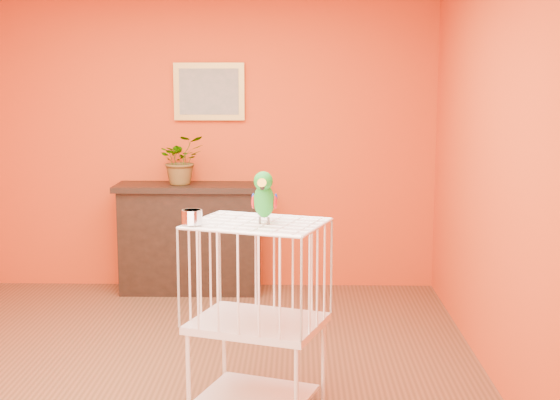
{
  "coord_description": "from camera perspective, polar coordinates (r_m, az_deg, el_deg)",
  "views": [
    {
      "loc": [
        0.78,
        -4.65,
        1.89
      ],
      "look_at": [
        0.68,
        -0.44,
        1.21
      ],
      "focal_mm": 50.0,
      "sensor_mm": 36.0,
      "label": 1
    }
  ],
  "objects": [
    {
      "name": "potted_plant",
      "position": [
        6.76,
        -7.26,
        2.51
      ],
      "size": [
        0.51,
        0.54,
        0.33
      ],
      "primitive_type": "imported",
      "rotation": [
        0.0,
        0.0,
        0.37
      ],
      "color": "#26722D",
      "rests_on": "console_cabinet"
    },
    {
      "name": "birdcage",
      "position": [
        4.43,
        -1.67,
        -8.32
      ],
      "size": [
        0.84,
        0.74,
        1.09
      ],
      "rotation": [
        0.0,
        0.0,
        -0.33
      ],
      "color": "white",
      "rests_on": "ground"
    },
    {
      "name": "room_shell",
      "position": [
        4.72,
        -8.23,
        5.3
      ],
      "size": [
        4.5,
        4.5,
        4.5
      ],
      "color": "#D04013",
      "rests_on": "ground"
    },
    {
      "name": "parrot",
      "position": [
        4.23,
        -1.18,
        0.22
      ],
      "size": [
        0.15,
        0.27,
        0.3
      ],
      "rotation": [
        0.0,
        0.0,
        -0.07
      ],
      "color": "#59544C",
      "rests_on": "birdcage"
    },
    {
      "name": "ground",
      "position": [
        5.08,
        -7.82,
        -12.83
      ],
      "size": [
        4.5,
        4.5,
        0.0
      ],
      "primitive_type": "plane",
      "color": "brown",
      "rests_on": "ground"
    },
    {
      "name": "framed_picture",
      "position": [
        6.91,
        -5.21,
        7.9
      ],
      "size": [
        0.62,
        0.04,
        0.5
      ],
      "color": "#BA9942",
      "rests_on": "room_shell"
    },
    {
      "name": "feed_cup",
      "position": [
        4.24,
        -6.45,
        -1.24
      ],
      "size": [
        0.11,
        0.11,
        0.08
      ],
      "primitive_type": "cylinder",
      "color": "silver",
      "rests_on": "birdcage"
    },
    {
      "name": "console_cabinet",
      "position": [
        6.88,
        -6.56,
        -2.78
      ],
      "size": [
        1.29,
        0.46,
        0.96
      ],
      "color": "black",
      "rests_on": "ground"
    }
  ]
}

